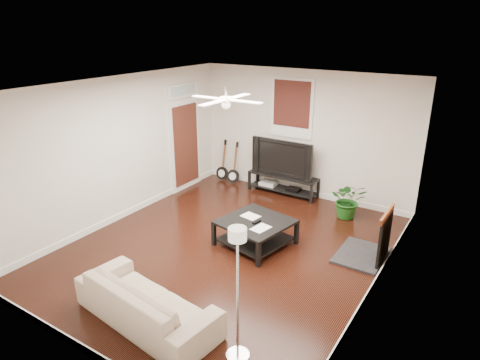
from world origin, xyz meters
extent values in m
cube|color=black|center=(0.00, 0.00, 0.00)|extent=(5.00, 6.00, 0.01)
cube|color=white|center=(0.00, 0.00, 2.80)|extent=(5.00, 6.00, 0.01)
cube|color=silver|center=(0.00, 3.00, 1.40)|extent=(5.00, 0.01, 2.80)
cube|color=silver|center=(0.00, -3.00, 1.40)|extent=(5.00, 0.01, 2.80)
cube|color=silver|center=(-2.50, 0.00, 1.40)|extent=(0.01, 6.00, 2.80)
cube|color=silver|center=(2.50, 0.00, 1.40)|extent=(0.01, 6.00, 2.80)
cube|color=brown|center=(2.49, 1.00, 1.40)|extent=(0.02, 2.20, 2.80)
cube|color=black|center=(2.20, 1.00, 0.46)|extent=(0.80, 1.10, 0.92)
cube|color=#37100F|center=(-0.30, 2.97, 1.95)|extent=(1.00, 0.06, 1.30)
cube|color=white|center=(-2.46, 1.90, 1.25)|extent=(0.08, 1.00, 2.50)
cube|color=black|center=(-0.35, 2.78, 0.23)|extent=(1.63, 0.43, 0.46)
imported|color=black|center=(-0.35, 2.80, 0.88)|extent=(1.46, 0.19, 0.84)
cube|color=black|center=(0.33, 0.38, 0.23)|extent=(1.28, 1.28, 0.46)
imported|color=#C7AF95|center=(0.18, -2.15, 0.30)|extent=(2.17, 1.06, 0.61)
imported|color=#185117|center=(1.34, 2.34, 0.38)|extent=(0.87, 0.82, 0.77)
camera|label=1|loc=(3.68, -5.37, 3.71)|focal=31.60mm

